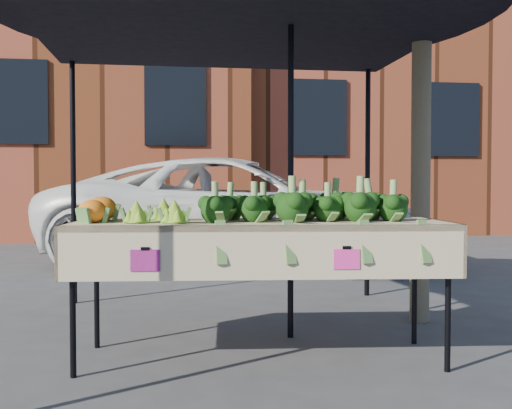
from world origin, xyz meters
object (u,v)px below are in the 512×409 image
(vehicle, at_px, (240,72))
(street_tree, at_px, (422,44))
(canopy, at_px, (242,153))
(table, at_px, (260,290))

(vehicle, height_order, street_tree, vehicle)
(canopy, bearing_deg, vehicle, 83.95)
(canopy, height_order, street_tree, street_tree)
(table, relative_size, street_tree, 0.54)
(canopy, distance_m, street_tree, 1.80)
(vehicle, relative_size, street_tree, 1.18)
(canopy, xyz_separation_m, street_tree, (1.52, 0.30, 0.92))
(canopy, bearing_deg, street_tree, 11.14)
(table, height_order, canopy, canopy)
(vehicle, bearing_deg, canopy, -170.23)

